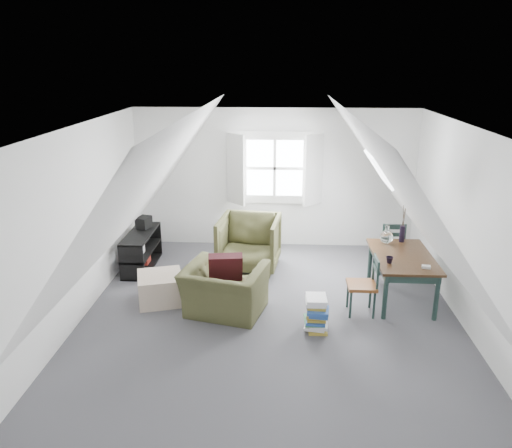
# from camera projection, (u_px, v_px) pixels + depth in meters

# --- Properties ---
(floor) EXTENTS (5.50, 5.50, 0.00)m
(floor) POSITION_uv_depth(u_px,v_px,m) (270.00, 315.00, 6.73)
(floor) COLOR #4A494F
(floor) RESTS_ON ground
(ceiling) EXTENTS (5.50, 5.50, 0.00)m
(ceiling) POSITION_uv_depth(u_px,v_px,m) (272.00, 129.00, 5.95)
(ceiling) COLOR white
(ceiling) RESTS_ON wall_back
(wall_back) EXTENTS (5.00, 0.00, 5.00)m
(wall_back) POSITION_uv_depth(u_px,v_px,m) (275.00, 179.00, 8.95)
(wall_back) COLOR white
(wall_back) RESTS_ON ground
(wall_front) EXTENTS (5.00, 0.00, 5.00)m
(wall_front) POSITION_uv_depth(u_px,v_px,m) (262.00, 345.00, 3.73)
(wall_front) COLOR white
(wall_front) RESTS_ON ground
(wall_left) EXTENTS (0.00, 5.50, 5.50)m
(wall_left) POSITION_uv_depth(u_px,v_px,m) (78.00, 224.00, 6.47)
(wall_left) COLOR white
(wall_left) RESTS_ON ground
(wall_right) EXTENTS (0.00, 5.50, 5.50)m
(wall_right) POSITION_uv_depth(u_px,v_px,m) (471.00, 231.00, 6.22)
(wall_right) COLOR white
(wall_right) RESTS_ON ground
(slope_left) EXTENTS (3.19, 5.50, 4.48)m
(slope_left) POSITION_uv_depth(u_px,v_px,m) (148.00, 186.00, 6.26)
(slope_left) COLOR white
(slope_left) RESTS_ON wall_left
(slope_right) EXTENTS (3.19, 5.50, 4.48)m
(slope_right) POSITION_uv_depth(u_px,v_px,m) (398.00, 189.00, 6.10)
(slope_right) COLOR white
(slope_right) RESTS_ON wall_right
(dormer_window) EXTENTS (1.71, 0.35, 1.30)m
(dormer_window) POSITION_uv_depth(u_px,v_px,m) (275.00, 169.00, 8.82)
(dormer_window) COLOR white
(dormer_window) RESTS_ON wall_back
(skylight) EXTENTS (0.35, 0.75, 0.47)m
(skylight) POSITION_uv_depth(u_px,v_px,m) (378.00, 169.00, 7.34)
(skylight) COLOR white
(skylight) RESTS_ON slope_right
(armchair_near) EXTENTS (1.23, 1.13, 0.67)m
(armchair_near) POSITION_uv_depth(u_px,v_px,m) (225.00, 313.00, 6.80)
(armchair_near) COLOR #3F4024
(armchair_near) RESTS_ON floor
(armchair_far) EXTENTS (1.05, 1.08, 0.89)m
(armchair_far) POSITION_uv_depth(u_px,v_px,m) (249.00, 268.00, 8.26)
(armchair_far) COLOR #3F4024
(armchair_far) RESTS_ON floor
(throw_pillow) EXTENTS (0.49, 0.32, 0.47)m
(throw_pillow) POSITION_uv_depth(u_px,v_px,m) (226.00, 269.00, 6.76)
(throw_pillow) COLOR #3C1016
(throw_pillow) RESTS_ON armchair_near
(ottoman) EXTENTS (0.75, 0.75, 0.40)m
(ottoman) POSITION_uv_depth(u_px,v_px,m) (160.00, 288.00, 7.07)
(ottoman) COLOR #BCA68F
(ottoman) RESTS_ON floor
(dining_table) EXTENTS (0.81, 1.35, 0.67)m
(dining_table) POSITION_uv_depth(u_px,v_px,m) (402.00, 261.00, 7.02)
(dining_table) COLOR black
(dining_table) RESTS_ON floor
(demijohn) EXTENTS (0.19, 0.19, 0.27)m
(demijohn) POSITION_uv_depth(u_px,v_px,m) (386.00, 237.00, 7.39)
(demijohn) COLOR silver
(demijohn) RESTS_ON dining_table
(vase_twigs) EXTENTS (0.08, 0.09, 0.63)m
(vase_twigs) POSITION_uv_depth(u_px,v_px,m) (402.00, 233.00, 7.47)
(vase_twigs) COLOR black
(vase_twigs) RESTS_ON dining_table
(cup) EXTENTS (0.12, 0.12, 0.09)m
(cup) POSITION_uv_depth(u_px,v_px,m) (389.00, 263.00, 6.72)
(cup) COLOR black
(cup) RESTS_ON dining_table
(paper_box) EXTENTS (0.12, 0.09, 0.04)m
(paper_box) POSITION_uv_depth(u_px,v_px,m) (426.00, 267.00, 6.55)
(paper_box) COLOR white
(paper_box) RESTS_ON dining_table
(dining_chair_far) EXTENTS (0.41, 0.41, 0.87)m
(dining_chair_far) POSITION_uv_depth(u_px,v_px,m) (391.00, 246.00, 7.96)
(dining_chair_far) COLOR brown
(dining_chair_far) RESTS_ON floor
(dining_chair_near) EXTENTS (0.38, 0.38, 0.81)m
(dining_chair_near) POSITION_uv_depth(u_px,v_px,m) (364.00, 284.00, 6.67)
(dining_chair_near) COLOR brown
(dining_chair_near) RESTS_ON floor
(media_shelf) EXTENTS (0.39, 1.17, 0.60)m
(media_shelf) POSITION_uv_depth(u_px,v_px,m) (141.00, 252.00, 8.19)
(media_shelf) COLOR black
(media_shelf) RESTS_ON floor
(electronics_box) EXTENTS (0.25, 0.30, 0.21)m
(electronics_box) POSITION_uv_depth(u_px,v_px,m) (144.00, 223.00, 8.33)
(electronics_box) COLOR black
(electronics_box) RESTS_ON media_shelf
(magazine_stack) EXTENTS (0.33, 0.40, 0.45)m
(magazine_stack) POSITION_uv_depth(u_px,v_px,m) (317.00, 314.00, 6.31)
(magazine_stack) COLOR #B29933
(magazine_stack) RESTS_ON floor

